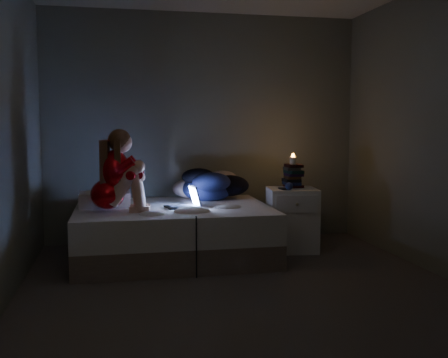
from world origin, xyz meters
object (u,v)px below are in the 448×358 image
object	(u,v)px
bed	(174,232)
candle	(293,160)
laptop	(182,196)
nightstand	(292,220)
woman	(107,170)
phone	(285,189)

from	to	relation	value
bed	candle	xyz separation A→B (m)	(1.30, 0.16, 0.71)
laptop	nightstand	world-z (taller)	laptop
bed	nightstand	world-z (taller)	nightstand
bed	laptop	distance (m)	0.39
woman	laptop	world-z (taller)	woman
phone	laptop	bearing A→B (deg)	173.90
candle	phone	size ratio (longest dim) A/B	0.57
woman	nightstand	size ratio (longest dim) A/B	1.16
bed	nightstand	xyz separation A→B (m)	(1.27, 0.06, 0.07)
nightstand	laptop	bearing A→B (deg)	-165.28
laptop	candle	bearing A→B (deg)	-0.02
laptop	nightstand	distance (m)	1.24
bed	candle	world-z (taller)	candle
laptop	nightstand	size ratio (longest dim) A/B	0.48
woman	candle	world-z (taller)	woman
laptop	candle	world-z (taller)	candle
woman	candle	bearing A→B (deg)	16.36
nightstand	candle	world-z (taller)	candle
woman	phone	distance (m)	1.82
laptop	nightstand	xyz separation A→B (m)	(1.19, 0.16, -0.30)
nightstand	woman	bearing A→B (deg)	-165.07
woman	laptop	distance (m)	0.77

